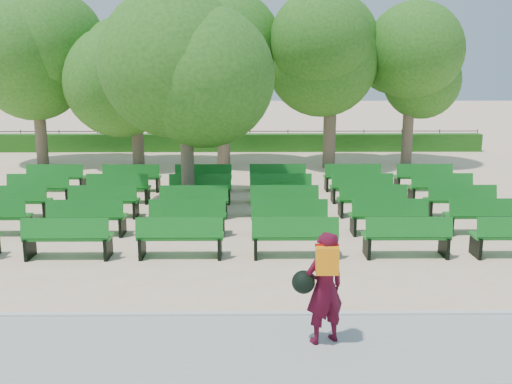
# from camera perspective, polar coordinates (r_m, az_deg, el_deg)

# --- Properties ---
(ground) EXTENTS (120.00, 120.00, 0.00)m
(ground) POSITION_cam_1_polar(r_m,az_deg,el_deg) (16.09, -4.18, -3.08)
(ground) COLOR beige
(paving) EXTENTS (30.00, 2.20, 0.06)m
(paving) POSITION_cam_1_polar(r_m,az_deg,el_deg) (9.18, -7.11, -15.25)
(paving) COLOR #A5A5A1
(paving) RESTS_ON ground
(curb) EXTENTS (30.00, 0.12, 0.10)m
(curb) POSITION_cam_1_polar(r_m,az_deg,el_deg) (10.20, -6.38, -12.17)
(curb) COLOR silver
(curb) RESTS_ON ground
(hedge) EXTENTS (26.00, 0.70, 0.90)m
(hedge) POSITION_cam_1_polar(r_m,az_deg,el_deg) (29.74, -2.54, 4.95)
(hedge) COLOR #1F5917
(hedge) RESTS_ON ground
(fence) EXTENTS (26.00, 0.10, 1.02)m
(fence) POSITION_cam_1_polar(r_m,az_deg,el_deg) (30.20, -2.50, 4.20)
(fence) COLOR black
(fence) RESTS_ON ground
(tree_line) EXTENTS (21.80, 6.80, 7.04)m
(tree_line) POSITION_cam_1_polar(r_m,az_deg,el_deg) (25.86, -2.82, 2.82)
(tree_line) COLOR #30701E
(tree_line) RESTS_ON ground
(bench_array) EXTENTS (1.99, 0.70, 1.24)m
(bench_array) POSITION_cam_1_polar(r_m,az_deg,el_deg) (16.65, -1.68, -2.15)
(bench_array) COLOR #13701D
(bench_array) RESTS_ON ground
(tree_among) EXTENTS (4.32, 4.32, 5.87)m
(tree_among) POSITION_cam_1_polar(r_m,az_deg,el_deg) (17.18, -7.08, 11.06)
(tree_among) COLOR brown
(tree_among) RESTS_ON ground
(person) EXTENTS (0.90, 0.66, 1.79)m
(person) POSITION_cam_1_polar(r_m,az_deg,el_deg) (8.92, 6.72, -9.35)
(person) COLOR #45091C
(person) RESTS_ON ground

